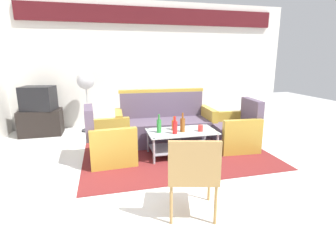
# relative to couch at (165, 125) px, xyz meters

# --- Properties ---
(ground_plane) EXTENTS (14.00, 14.00, 0.00)m
(ground_plane) POSITION_rel_couch_xyz_m (0.16, -1.48, -0.32)
(ground_plane) COLOR white
(wall_back) EXTENTS (6.52, 0.19, 2.80)m
(wall_back) POSITION_rel_couch_xyz_m (0.16, 1.57, 1.16)
(wall_back) COLOR silver
(wall_back) RESTS_ON ground
(rug) EXTENTS (2.99, 2.10, 0.01)m
(rug) POSITION_rel_couch_xyz_m (0.05, -0.65, -0.31)
(rug) COLOR maroon
(rug) RESTS_ON ground
(couch) EXTENTS (1.82, 0.80, 0.96)m
(couch) POSITION_rel_couch_xyz_m (0.00, 0.00, 0.00)
(couch) COLOR #5B4C60
(couch) RESTS_ON rug
(armchair_left) EXTENTS (0.74, 0.80, 0.85)m
(armchair_left) POSITION_rel_couch_xyz_m (-1.03, -0.67, -0.03)
(armchair_left) COLOR #5B4C60
(armchair_left) RESTS_ON rug
(armchair_right) EXTENTS (0.75, 0.81, 0.85)m
(armchair_right) POSITION_rel_couch_xyz_m (1.13, -0.63, -0.03)
(armchair_right) COLOR #5B4C60
(armchair_right) RESTS_ON rug
(coffee_table) EXTENTS (1.10, 0.60, 0.40)m
(coffee_table) POSITION_rel_couch_xyz_m (0.11, -0.73, -0.04)
(coffee_table) COLOR silver
(coffee_table) RESTS_ON rug
(bottle_brown) EXTENTS (0.08, 0.08, 0.31)m
(bottle_brown) POSITION_rel_couch_xyz_m (0.11, -0.77, 0.21)
(bottle_brown) COLOR brown
(bottle_brown) RESTS_ON coffee_table
(bottle_green) EXTENTS (0.07, 0.07, 0.29)m
(bottle_green) POSITION_rel_couch_xyz_m (-0.26, -0.72, 0.21)
(bottle_green) COLOR #2D8C38
(bottle_green) RESTS_ON coffee_table
(bottle_red) EXTENTS (0.07, 0.07, 0.28)m
(bottle_red) POSITION_rel_couch_xyz_m (-0.04, -0.85, 0.20)
(bottle_red) COLOR red
(bottle_red) RESTS_ON coffee_table
(bottle_orange) EXTENTS (0.08, 0.08, 0.22)m
(bottle_orange) POSITION_rel_couch_xyz_m (0.01, -0.63, 0.18)
(bottle_orange) COLOR #D85919
(bottle_orange) RESTS_ON coffee_table
(cup) EXTENTS (0.08, 0.08, 0.10)m
(cup) POSITION_rel_couch_xyz_m (0.39, -0.82, 0.14)
(cup) COLOR red
(cup) RESTS_ON coffee_table
(tv_stand) EXTENTS (0.80, 0.50, 0.52)m
(tv_stand) POSITION_rel_couch_xyz_m (-2.35, 1.07, -0.06)
(tv_stand) COLOR black
(tv_stand) RESTS_ON ground
(television) EXTENTS (0.67, 0.55, 0.48)m
(television) POSITION_rel_couch_xyz_m (-2.35, 1.07, 0.44)
(television) COLOR black
(television) RESTS_ON tv_stand
(pedestal_fan) EXTENTS (0.36, 0.36, 1.27)m
(pedestal_fan) POSITION_rel_couch_xyz_m (-1.43, 1.12, 0.70)
(pedestal_fan) COLOR #2D2D33
(pedestal_fan) RESTS_ON ground
(wicker_chair) EXTENTS (0.59, 0.59, 0.84)m
(wicker_chair) POSITION_rel_couch_xyz_m (-0.28, -2.34, 0.18)
(wicker_chair) COLOR #AD844C
(wicker_chair) RESTS_ON ground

